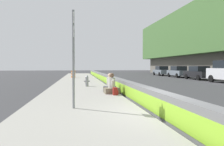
# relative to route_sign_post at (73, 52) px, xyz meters

# --- Properties ---
(ground_plane) EXTENTS (160.00, 160.00, 0.00)m
(ground_plane) POSITION_rel_route_sign_post_xyz_m (-1.21, -2.91, -2.21)
(ground_plane) COLOR #353538
(ground_plane) RESTS_ON ground
(sidewalk_strip) EXTENTS (80.00, 4.40, 0.14)m
(sidewalk_strip) POSITION_rel_route_sign_post_xyz_m (-1.21, -0.26, -2.14)
(sidewalk_strip) COLOR gray
(sidewalk_strip) RESTS_ON ground_plane
(jersey_barrier) EXTENTS (76.00, 0.45, 0.85)m
(jersey_barrier) POSITION_rel_route_sign_post_xyz_m (-1.21, -2.90, -1.79)
(jersey_barrier) COLOR slate
(jersey_barrier) RESTS_ON ground_plane
(route_sign_post) EXTENTS (0.44, 0.09, 3.60)m
(route_sign_post) POSITION_rel_route_sign_post_xyz_m (0.00, 0.00, 0.00)
(route_sign_post) COLOR gray
(route_sign_post) RESTS_ON sidewalk_strip
(fire_hydrant) EXTENTS (0.26, 0.46, 0.88)m
(fire_hydrant) POSITION_rel_route_sign_post_xyz_m (8.55, -0.82, -1.62)
(fire_hydrant) COLOR gray
(fire_hydrant) RESTS_ON sidewalk_strip
(seated_person_foreground) EXTENTS (0.75, 0.87, 1.16)m
(seated_person_foreground) POSITION_rel_route_sign_post_xyz_m (4.05, -2.05, -1.71)
(seated_person_foreground) COLOR #706651
(seated_person_foreground) RESTS_ON sidewalk_strip
(seated_person_middle) EXTENTS (0.79, 0.89, 1.11)m
(seated_person_middle) POSITION_rel_route_sign_post_xyz_m (5.16, -2.10, -1.72)
(seated_person_middle) COLOR #424247
(seated_person_middle) RESTS_ON sidewalk_strip
(backpack) EXTENTS (0.32, 0.28, 0.40)m
(backpack) POSITION_rel_route_sign_post_xyz_m (3.35, -2.13, -1.88)
(backpack) COLOR maroon
(backpack) RESTS_ON sidewalk_strip
(construction_barrel) EXTENTS (0.54, 0.54, 0.95)m
(construction_barrel) POSITION_rel_route_sign_post_xyz_m (21.40, 0.51, -1.59)
(construction_barrel) COLOR orange
(construction_barrel) RESTS_ON sidewalk_strip
(parked_car_fourth) EXTENTS (4.51, 1.96, 1.71)m
(parked_car_fourth) POSITION_rel_route_sign_post_xyz_m (16.92, -15.11, -1.35)
(parked_car_fourth) COLOR black
(parked_car_fourth) RESTS_ON ground_plane
(parked_car_midline) EXTENTS (4.51, 1.98, 1.71)m
(parked_car_midline) POSITION_rel_route_sign_post_xyz_m (22.48, -15.12, -1.35)
(parked_car_midline) COLOR slate
(parked_car_midline) RESTS_ON ground_plane
(parked_car_far) EXTENTS (4.55, 2.04, 1.71)m
(parked_car_far) POSITION_rel_route_sign_post_xyz_m (28.80, -14.98, -1.35)
(parked_car_far) COLOR slate
(parked_car_far) RESTS_ON ground_plane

